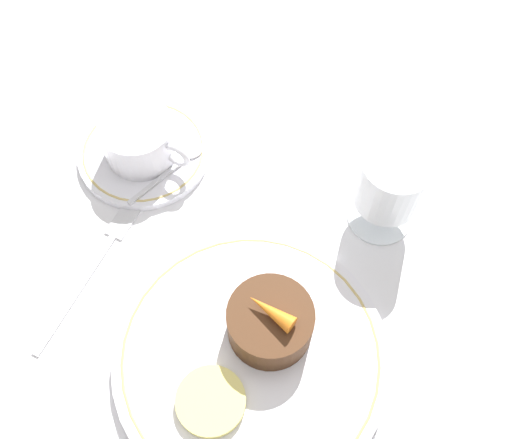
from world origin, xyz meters
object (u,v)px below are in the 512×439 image
object	(u,v)px
coffee_cup	(139,138)
fork	(100,255)
dinner_plate	(251,356)
wine_glass	(390,186)
dessert_cake	(268,327)

from	to	relation	value
coffee_cup	fork	world-z (taller)	coffee_cup
dinner_plate	coffee_cup	world-z (taller)	coffee_cup
dinner_plate	wine_glass	distance (m)	0.22
fork	dessert_cake	world-z (taller)	dessert_cake
dinner_plate	dessert_cake	size ratio (longest dim) A/B	3.23
wine_glass	coffee_cup	bearing A→B (deg)	-168.12
dinner_plate	fork	distance (m)	0.20
dinner_plate	wine_glass	size ratio (longest dim) A/B	2.55
dessert_cake	fork	bearing A→B (deg)	-178.24
coffee_cup	fork	xyz separation A→B (m)	(0.03, -0.13, -0.03)
dinner_plate	fork	bearing A→B (deg)	174.28
coffee_cup	dessert_cake	distance (m)	0.26
dinner_plate	coffee_cup	bearing A→B (deg)	146.49
coffee_cup	wine_glass	bearing A→B (deg)	11.88
coffee_cup	dessert_cake	bearing A→B (deg)	-28.26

